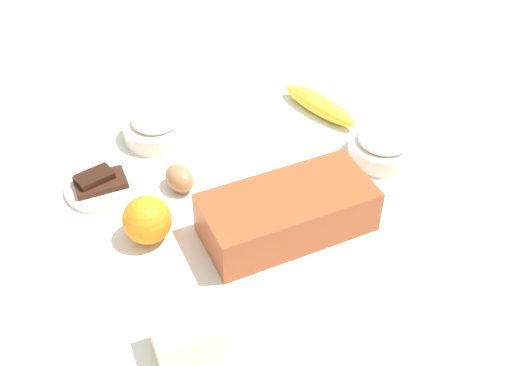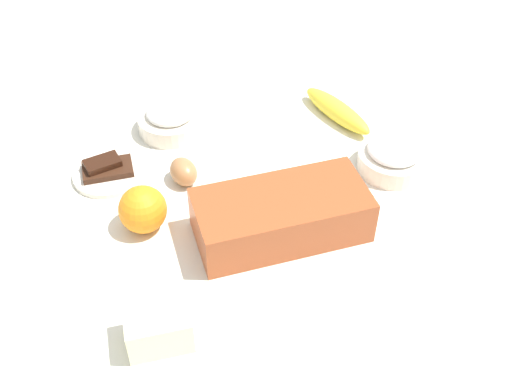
# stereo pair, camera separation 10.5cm
# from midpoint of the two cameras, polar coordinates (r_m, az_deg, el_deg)

# --- Properties ---
(ground_plane) EXTENTS (2.40, 2.40, 0.02)m
(ground_plane) POSITION_cam_midpoint_polar(r_m,az_deg,el_deg) (1.09, -2.77, -2.10)
(ground_plane) COLOR silver
(loaf_pan) EXTENTS (0.30, 0.18, 0.08)m
(loaf_pan) POSITION_cam_midpoint_polar(r_m,az_deg,el_deg) (1.00, -0.07, -2.84)
(loaf_pan) COLOR #9E4723
(loaf_pan) RESTS_ON ground_plane
(flour_bowl) EXTENTS (0.13, 0.13, 0.06)m
(flour_bowl) POSITION_cam_midpoint_polar(r_m,az_deg,el_deg) (1.23, -11.73, 5.09)
(flour_bowl) COLOR silver
(flour_bowl) RESTS_ON ground_plane
(sugar_bowl) EXTENTS (0.13, 0.13, 0.06)m
(sugar_bowl) POSITION_cam_midpoint_polar(r_m,az_deg,el_deg) (1.17, 9.24, 3.37)
(sugar_bowl) COLOR silver
(sugar_bowl) RESTS_ON ground_plane
(banana) EXTENTS (0.13, 0.19, 0.04)m
(banana) POSITION_cam_midpoint_polar(r_m,az_deg,el_deg) (1.28, 3.59, 7.18)
(banana) COLOR yellow
(banana) RESTS_ON ground_plane
(orange_fruit) EXTENTS (0.08, 0.08, 0.08)m
(orange_fruit) POSITION_cam_midpoint_polar(r_m,az_deg,el_deg) (1.01, -13.06, -3.51)
(orange_fruit) COLOR orange
(orange_fruit) RESTS_ON ground_plane
(butter_block) EXTENTS (0.10, 0.07, 0.06)m
(butter_block) POSITION_cam_midpoint_polar(r_m,az_deg,el_deg) (0.87, -10.06, -14.15)
(butter_block) COLOR #F4EDB2
(butter_block) RESTS_ON ground_plane
(egg_near_butter) EXTENTS (0.07, 0.08, 0.05)m
(egg_near_butter) POSITION_cam_midpoint_polar(r_m,az_deg,el_deg) (1.10, -9.85, 0.33)
(egg_near_butter) COLOR #A97245
(egg_near_butter) RESTS_ON ground_plane
(chocolate_plate) EXTENTS (0.13, 0.13, 0.03)m
(chocolate_plate) POSITION_cam_midpoint_polar(r_m,az_deg,el_deg) (1.14, -16.87, -0.28)
(chocolate_plate) COLOR silver
(chocolate_plate) RESTS_ON ground_plane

